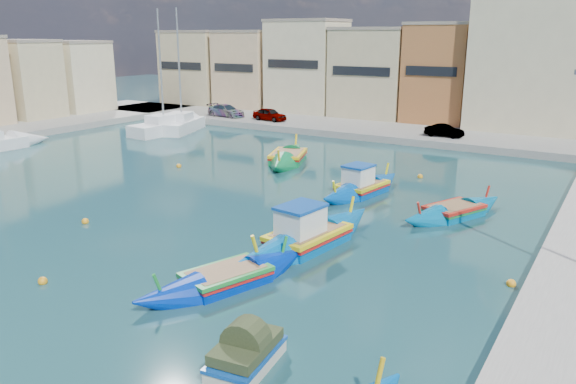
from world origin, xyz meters
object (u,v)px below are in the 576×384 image
Objects in this scene: luzzu_blue_cabin at (362,188)px; yacht_mid at (9,143)px; luzzu_green at (288,158)px; luzzu_blue_south at (227,279)px; church_block at (537,43)px; luzzu_turquoise_cabin at (307,238)px; tender_near at (246,355)px; yacht_north at (188,123)px; yacht_midnorth at (175,127)px; luzzu_cyan_mid at (454,212)px.

yacht_mid reaches higher than luzzu_blue_cabin.
luzzu_green is 1.11× the size of luzzu_blue_south.
church_block is 27.44m from luzzu_green.
luzzu_blue_south is (-0.59, -5.15, -0.14)m from luzzu_turquoise_cabin.
tender_near is (0.07, -46.14, -8.01)m from church_block.
tender_near is 0.22× the size of yacht_north.
yacht_mid is (-6.11, -15.51, -0.08)m from yacht_north.
luzzu_blue_south is at bearing -20.16° from yacht_mid.
luzzu_blue_cabin is 0.65× the size of yacht_north.
luzzu_turquoise_cabin is 0.80× the size of yacht_north.
luzzu_blue_south is 34.03m from yacht_mid.
church_block reaches higher than luzzu_blue_cabin.
church_block is 1.91× the size of luzzu_turquoise_cabin.
yacht_mid is at bearing 168.58° from luzzu_turquoise_cabin.
yacht_north is (-29.59, -14.87, -7.91)m from church_block.
church_block is 43.06m from luzzu_blue_south.
yacht_north reaches higher than tender_near.
church_block is 2.36× the size of luzzu_blue_south.
church_block is at bearing 40.40° from yacht_mid.
luzzu_green is at bearing -119.41° from church_block.
tender_near is at bearing -44.69° from yacht_midnorth.
luzzu_turquoise_cabin is 0.81× the size of yacht_midnorth.
yacht_mid reaches higher than luzzu_blue_south.
luzzu_green is 21.33m from luzzu_blue_south.
tender_near is 43.10m from yacht_north.
yacht_midnorth reaches higher than luzzu_green.
luzzu_green is 26.66m from tender_near.
yacht_midnorth is (-25.56, 25.04, 0.25)m from luzzu_blue_south.
luzzu_blue_cabin reaches higher than luzzu_blue_south.
church_block reaches higher than luzzu_cyan_mid.
yacht_mid is (-36.96, -1.13, 0.18)m from luzzu_cyan_mid.
church_block is at bearing 85.12° from luzzu_turquoise_cabin.
luzzu_turquoise_cabin is at bearing 109.36° from tender_near.
luzzu_blue_cabin is 14.34m from luzzu_blue_south.
yacht_mid is (-31.95, 11.73, 0.18)m from luzzu_blue_south.
yacht_midnorth reaches higher than tender_near.
luzzu_blue_cabin is at bearing 99.34° from luzzu_turquoise_cabin.
yacht_midnorth is at bearing -149.79° from church_block.
yacht_north reaches higher than yacht_midnorth.
luzzu_blue_cabin is 0.77× the size of yacht_mid.
tender_near is (12.95, -23.31, 0.10)m from luzzu_green.
luzzu_green is at bearing -19.33° from yacht_midnorth.
luzzu_turquoise_cabin is at bearing -80.66° from luzzu_blue_cabin.
church_block is 1.55× the size of yacht_midnorth.
church_block is at bearing 90.09° from tender_near.
church_block is at bearing 92.47° from luzzu_cyan_mid.
luzzu_blue_south is 0.65× the size of yacht_midnorth.
luzzu_cyan_mid is at bearing 1.75° from yacht_mid.
church_block is 46.83m from tender_near.
luzzu_blue_cabin reaches higher than luzzu_green.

